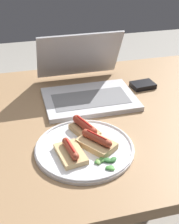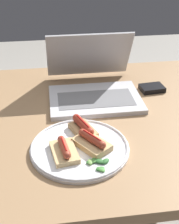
# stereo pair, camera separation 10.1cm
# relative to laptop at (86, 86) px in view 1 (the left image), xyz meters

# --- Properties ---
(desk) EXTENTS (1.40, 0.90, 0.70)m
(desk) POSITION_rel_laptop_xyz_m (-0.01, -0.15, -0.12)
(desk) COLOR #93704C
(desk) RESTS_ON ground_plane
(laptop) EXTENTS (0.34, 0.35, 0.23)m
(laptop) POSITION_rel_laptop_xyz_m (0.00, 0.00, 0.00)
(laptop) COLOR #B7B7BC
(laptop) RESTS_ON desk
(plate) EXTENTS (0.30, 0.30, 0.02)m
(plate) POSITION_rel_laptop_xyz_m (-0.09, -0.34, -0.03)
(plate) COLOR silver
(plate) RESTS_ON desk
(sausage_toast_left) EXTENTS (0.09, 0.12, 0.04)m
(sausage_toast_left) POSITION_rel_laptop_xyz_m (-0.14, -0.37, -0.02)
(sausage_toast_left) COLOR tan
(sausage_toast_left) RESTS_ON plate
(sausage_toast_middle) EXTENTS (0.12, 0.13, 0.05)m
(sausage_toast_middle) POSITION_rel_laptop_xyz_m (-0.05, -0.34, -0.01)
(sausage_toast_middle) COLOR tan
(sausage_toast_middle) RESTS_ON plate
(sausage_toast_right) EXTENTS (0.09, 0.11, 0.05)m
(sausage_toast_right) POSITION_rel_laptop_xyz_m (-0.07, -0.26, -0.01)
(sausage_toast_right) COLOR tan
(sausage_toast_right) RESTS_ON plate
(salad_pile) EXTENTS (0.07, 0.07, 0.01)m
(salad_pile) POSITION_rel_laptop_xyz_m (-0.05, -0.42, -0.03)
(salad_pile) COLOR #709E4C
(salad_pile) RESTS_ON plate
(external_drive) EXTENTS (0.10, 0.08, 0.02)m
(external_drive) POSITION_rel_laptop_xyz_m (0.24, 0.01, -0.03)
(external_drive) COLOR black
(external_drive) RESTS_ON desk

